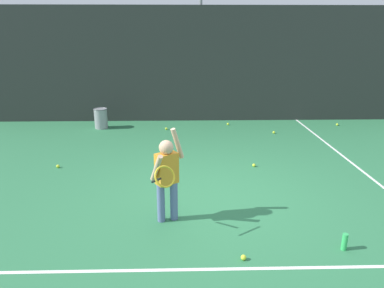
# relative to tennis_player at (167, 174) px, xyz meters

# --- Properties ---
(ground_plane) EXTENTS (20.00, 20.00, 0.00)m
(ground_plane) POSITION_rel_tennis_player_xyz_m (0.75, 0.70, -0.73)
(ground_plane) COLOR #2D7247
(court_line_baseline) EXTENTS (9.00, 0.05, 0.00)m
(court_line_baseline) POSITION_rel_tennis_player_xyz_m (0.75, -1.11, -0.72)
(court_line_baseline) COLOR white
(court_line_baseline) RESTS_ON ground
(court_line_sideline) EXTENTS (0.05, 9.00, 0.00)m
(court_line_sideline) POSITION_rel_tennis_player_xyz_m (3.73, 1.70, -0.72)
(court_line_sideline) COLOR white
(court_line_sideline) RESTS_ON ground
(back_fence_windscreen) EXTENTS (13.56, 0.08, 3.32)m
(back_fence_windscreen) POSITION_rel_tennis_player_xyz_m (0.75, 6.02, 0.93)
(back_fence_windscreen) COLOR #282D2B
(back_fence_windscreen) RESTS_ON ground
(fence_post_1) EXTENTS (0.09, 0.09, 3.47)m
(fence_post_1) POSITION_rel_tennis_player_xyz_m (0.75, 6.08, 1.01)
(fence_post_1) COLOR slate
(fence_post_1) RESTS_ON ground
(tennis_player) EXTENTS (0.49, 0.84, 1.35)m
(tennis_player) POSITION_rel_tennis_player_xyz_m (0.00, 0.00, 0.00)
(tennis_player) COLOR slate
(tennis_player) RESTS_ON ground
(ball_hopper) EXTENTS (0.38, 0.38, 0.56)m
(ball_hopper) POSITION_rel_tennis_player_xyz_m (-2.08, 5.16, -0.44)
(ball_hopper) COLOR gray
(ball_hopper) RESTS_ON ground
(water_bottle) EXTENTS (0.07, 0.07, 0.22)m
(water_bottle) POSITION_rel_tennis_player_xyz_m (2.23, -0.76, -0.62)
(water_bottle) COLOR green
(water_bottle) RESTS_ON ground
(tennis_ball_0) EXTENTS (0.07, 0.07, 0.07)m
(tennis_ball_0) POSITION_rel_tennis_player_xyz_m (1.53, 5.40, -0.69)
(tennis_ball_0) COLOR #CCE033
(tennis_ball_0) RESTS_ON ground
(tennis_ball_1) EXTENTS (0.07, 0.07, 0.07)m
(tennis_ball_1) POSITION_rel_tennis_player_xyz_m (-0.24, 4.92, -0.69)
(tennis_ball_1) COLOR #CCE033
(tennis_ball_1) RESTS_ON ground
(tennis_ball_2) EXTENTS (0.07, 0.07, 0.07)m
(tennis_ball_2) POSITION_rel_tennis_player_xyz_m (1.65, 2.08, -0.69)
(tennis_ball_2) COLOR #CCE033
(tennis_ball_2) RESTS_ON ground
(tennis_ball_3) EXTENTS (0.07, 0.07, 0.07)m
(tennis_ball_3) POSITION_rel_tennis_player_xyz_m (2.65, 4.47, -0.69)
(tennis_ball_3) COLOR #CCE033
(tennis_ball_3) RESTS_ON ground
(tennis_ball_4) EXTENTS (0.07, 0.07, 0.07)m
(tennis_ball_4) POSITION_rel_tennis_player_xyz_m (0.94, -0.94, -0.69)
(tennis_ball_4) COLOR #CCE033
(tennis_ball_4) RESTS_ON ground
(tennis_ball_5) EXTENTS (0.07, 0.07, 0.07)m
(tennis_ball_5) POSITION_rel_tennis_player_xyz_m (-2.28, 2.12, -0.69)
(tennis_ball_5) COLOR #CCE033
(tennis_ball_5) RESTS_ON ground
(tennis_ball_6) EXTENTS (0.07, 0.07, 0.07)m
(tennis_ball_6) POSITION_rel_tennis_player_xyz_m (4.69, 5.26, -0.69)
(tennis_ball_6) COLOR #CCE033
(tennis_ball_6) RESTS_ON ground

